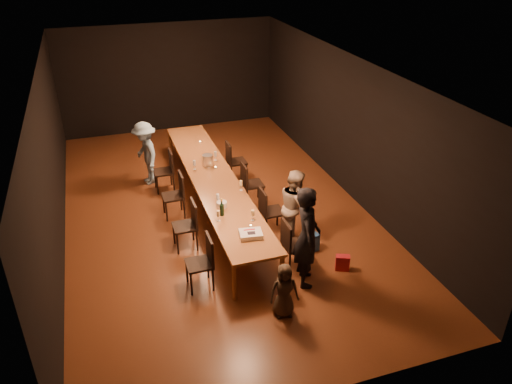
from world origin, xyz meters
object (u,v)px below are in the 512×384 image
object	(u,v)px
ice_bucket	(208,160)
chair_left_3	(163,171)
chair_right_1	(272,211)
plate_stack	(222,204)
woman_birthday	(307,237)
chair_right_3	(237,161)
chair_left_2	(173,196)
champagne_bottle	(222,207)
chair_left_1	(185,226)
woman_tan	(295,207)
birthday_cake	(251,234)
chair_left_0	(199,263)
table	(213,179)
child	(284,290)
chair_right_0	(296,244)
chair_right_2	(253,184)
man_blue	(146,153)

from	to	relation	value
ice_bucket	chair_left_3	bearing A→B (deg)	144.91
chair_right_1	plate_stack	bearing A→B (deg)	-88.10
chair_right_1	woman_birthday	size ratio (longest dim) A/B	0.52
chair_right_3	chair_left_2	bearing A→B (deg)	-54.78
champagne_bottle	chair_left_1	bearing A→B (deg)	153.66
woman_tan	birthday_cake	size ratio (longest dim) A/B	3.56
chair_left_1	chair_left_3	distance (m)	2.40
chair_left_3	plate_stack	bearing A→B (deg)	-163.86
chair_left_0	table	bearing A→B (deg)	-19.50
chair_left_1	woman_tan	bearing A→B (deg)	-101.78
chair_right_1	plate_stack	distance (m)	1.05
table	child	size ratio (longest dim) A/B	6.61
chair_right_1	chair_left_0	bearing A→B (deg)	-54.78
chair_right_0	chair_left_3	xyz separation A→B (m)	(-1.70, 3.60, 0.00)
chair_left_0	child	distance (m)	1.50
chair_left_0	birthday_cake	bearing A→B (deg)	-85.22
chair_left_2	child	bearing A→B (deg)	-162.80
chair_right_0	chair_right_2	world-z (taller)	same
man_blue	woman_tan	bearing A→B (deg)	23.73
child	birthday_cake	xyz separation A→B (m)	(-0.16, 1.13, 0.34)
plate_stack	birthday_cake	bearing A→B (deg)	-79.42
chair_right_0	champagne_bottle	size ratio (longest dim) A/B	2.80
chair_left_2	woman_birthday	bearing A→B (deg)	-148.91
chair_right_2	plate_stack	size ratio (longest dim) A/B	4.87
chair_left_3	chair_right_1	bearing A→B (deg)	-144.69
table	man_blue	world-z (taller)	man_blue
man_blue	champagne_bottle	bearing A→B (deg)	5.14
birthday_cake	chair_left_1	bearing A→B (deg)	137.58
chair_right_2	chair_left_0	distance (m)	2.94
table	chair_right_0	world-z (taller)	chair_right_0
woman_birthday	child	distance (m)	1.00
chair_left_2	table	bearing A→B (deg)	-90.00
woman_birthday	man_blue	size ratio (longest dim) A/B	1.21
champagne_bottle	plate_stack	bearing A→B (deg)	75.89
plate_stack	chair_left_1	bearing A→B (deg)	177.31
ice_bucket	birthday_cake	bearing A→B (deg)	-89.44
chair_right_2	man_blue	size ratio (longest dim) A/B	0.63
table	chair_left_0	world-z (taller)	chair_left_0
chair_left_3	child	world-z (taller)	chair_left_3
woman_tan	chair_right_1	bearing A→B (deg)	47.01
chair_right_0	plate_stack	distance (m)	1.57
chair_right_2	woman_tan	bearing A→B (deg)	10.51
chair_right_3	champagne_bottle	distance (m)	2.95
man_blue	table	bearing A→B (deg)	23.21
chair_left_0	chair_left_2	bearing A→B (deg)	0.00
woman_tan	chair_left_0	bearing A→B (deg)	122.66
chair_left_2	woman_tan	bearing A→B (deg)	-128.96
chair_right_0	chair_right_2	xyz separation A→B (m)	(0.00, 2.40, 0.00)
chair_left_1	champagne_bottle	distance (m)	0.84
ice_bucket	chair_right_3	bearing A→B (deg)	36.98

